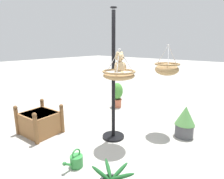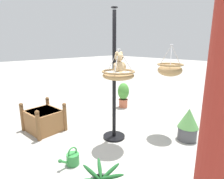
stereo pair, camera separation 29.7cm
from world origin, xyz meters
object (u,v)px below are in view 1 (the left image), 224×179
hanging_basket_left_high (167,69)px  potted_plant_bushy_green (185,121)px  watering_can (76,161)px  teddy_bear (120,65)px  display_pole_central (113,101)px  wooden_planter_box (40,122)px  potted_plant_fern_front (117,94)px  hanging_basket_with_teddy (119,75)px

hanging_basket_left_high → potted_plant_bushy_green: hanging_basket_left_high is taller
hanging_basket_left_high → watering_can: (1.98, -0.49, -1.27)m
teddy_bear → watering_can: 1.70m
display_pole_central → watering_can: (1.10, 0.17, -0.68)m
potted_plant_bushy_green → wooden_planter_box: bearing=-52.5°
potted_plant_fern_front → watering_can: potted_plant_fern_front is taller
display_pole_central → hanging_basket_with_teddy: display_pole_central is taller
teddy_bear → wooden_planter_box: size_ratio=0.48×
display_pole_central → hanging_basket_left_high: 1.25m
hanging_basket_with_teddy → hanging_basket_left_high: hanging_basket_left_high is taller
teddy_bear → watering_can: teddy_bear is taller
display_pole_central → hanging_basket_left_high: (-0.88, 0.66, 0.60)m
display_pole_central → wooden_planter_box: bearing=-56.6°
potted_plant_fern_front → watering_can: bearing=26.5°
hanging_basket_with_teddy → wooden_planter_box: size_ratio=0.70×
wooden_planter_box → watering_can: bearing=80.8°
hanging_basket_left_high → potted_plant_bushy_green: 1.13m
display_pole_central → potted_plant_fern_front: (-1.54, -1.14, -0.37)m
potted_plant_bushy_green → watering_can: bearing=-23.8°
wooden_planter_box → potted_plant_bushy_green: 3.01m
display_pole_central → teddy_bear: (0.15, 0.27, 0.73)m
display_pole_central → hanging_basket_left_high: bearing=143.0°
display_pole_central → wooden_planter_box: 1.65m
hanging_basket_left_high → hanging_basket_with_teddy: bearing=-21.8°
hanging_basket_with_teddy → potted_plant_bushy_green: (-1.12, 0.83, -1.00)m
wooden_planter_box → potted_plant_fern_front: size_ratio=1.11×
potted_plant_fern_front → hanging_basket_left_high: bearing=69.8°
hanging_basket_left_high → watering_can: size_ratio=1.74×
potted_plant_bushy_green → hanging_basket_with_teddy: bearing=-36.6°
display_pole_central → teddy_bear: 0.79m
watering_can → potted_plant_bushy_green: bearing=156.2°
potted_plant_bushy_green → watering_can: size_ratio=1.87×
teddy_bear → display_pole_central: bearing=-119.0°
hanging_basket_left_high → watering_can: hanging_basket_left_high is taller
potted_plant_fern_front → display_pole_central: bearing=36.6°
display_pole_central → hanging_basket_left_high: size_ratio=4.09×
hanging_basket_with_teddy → potted_plant_fern_front: (-1.69, -1.39, -0.94)m
teddy_bear → hanging_basket_left_high: 1.10m
potted_plant_fern_front → potted_plant_bushy_green: 2.30m
display_pole_central → potted_plant_bushy_green: display_pole_central is taller
hanging_basket_with_teddy → potted_plant_bushy_green: size_ratio=0.88×
wooden_planter_box → teddy_bear: bearing=114.3°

